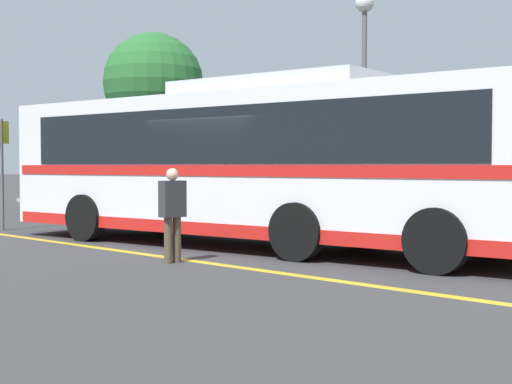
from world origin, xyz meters
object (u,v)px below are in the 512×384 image
Objects in this scene: parked_car_0 at (100,193)px; tree_1 at (153,83)px; parked_car_2 at (361,201)px; pedestrian_0 at (172,210)px; parked_car_1 at (189,197)px; street_lamp at (364,54)px; transit_bus at (256,161)px; bus_stop_sign at (2,161)px.

tree_1 is (-4.15, 5.67, 4.58)m from parked_car_0.
pedestrian_0 is (0.89, -6.66, 0.13)m from parked_car_2.
parked_car_0 is 0.91× the size of parked_car_2.
parked_car_1 is 11.69m from tree_1.
tree_1 reaches higher than pedestrian_0.
tree_1 reaches higher than parked_car_1.
tree_1 reaches higher than street_lamp.
parked_car_0 is 10.76m from parked_car_2.
transit_bus is 11.85m from parked_car_0.
parked_car_0 is at bearing 28.59° from bus_stop_sign.
transit_bus is 2.75m from pedestrian_0.
tree_1 reaches higher than transit_bus.
pedestrian_0 is (0.51, -2.57, -0.82)m from transit_bus.
bus_stop_sign reaches higher than parked_car_1.
tree_1 is (-8.12, 11.23, 3.50)m from bus_stop_sign.
parked_car_0 is 1.48× the size of bus_stop_sign.
tree_1 is (-14.91, 5.50, 4.48)m from parked_car_2.
transit_bus is 7.35m from bus_stop_sign.
street_lamp is (4.36, 2.65, 4.04)m from parked_car_1.
tree_1 is (-13.39, 3.20, 0.53)m from street_lamp.
parked_car_0 is 10.39m from street_lamp.
street_lamp reaches higher than parked_car_1.
bus_stop_sign reaches higher than parked_car_0.
street_lamp is (-2.40, 8.96, 3.82)m from pedestrian_0.
tree_1 reaches higher than bus_stop_sign.
street_lamp is (5.28, 8.02, 2.97)m from bus_stop_sign.
pedestrian_0 is 0.21× the size of tree_1.
bus_stop_sign is at bearing 168.21° from parked_car_1.
tree_1 is at bearing 50.98° from transit_bus.
transit_bus is 7.30m from street_lamp.
parked_car_1 is 5.55m from bus_stop_sign.
street_lamp is at bearing -13.46° from tree_1.
street_lamp is at bearing 9.58° from transit_bus.
parked_car_1 is at bearing 52.24° from transit_bus.
parked_car_2 is at bearing -56.74° from bus_stop_sign.
transit_bus reaches higher than parked_car_1.
bus_stop_sign is 0.37× the size of tree_1.
parked_car_1 reaches higher than parked_car_0.
bus_stop_sign is at bearing 95.97° from transit_bus.
transit_bus is 2.98× the size of parked_car_0.
parked_car_2 is 2.85× the size of pedestrian_0.
tree_1 is (-9.03, 5.86, 4.56)m from parked_car_1.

